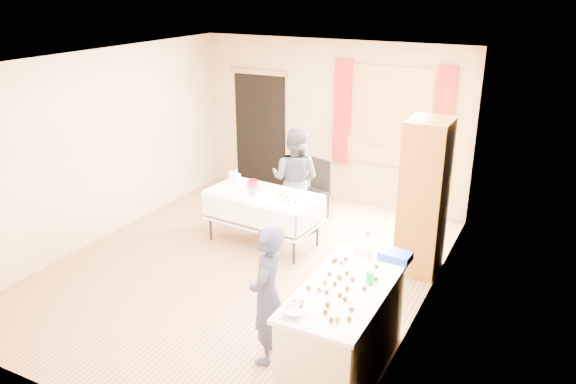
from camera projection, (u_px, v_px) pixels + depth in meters
The scene contains 29 objects.
floor at pixel (244, 268), 7.18m from camera, with size 4.50×5.50×0.02m, color #9E7047.
ceiling at pixel (238, 59), 6.25m from camera, with size 4.50×5.50×0.02m, color white.
wall_back at pixel (331, 122), 9.02m from camera, with size 4.50×0.02×2.60m, color tan.
wall_front at pixel (57, 270), 4.42m from camera, with size 4.50×0.02×2.60m, color tan.
wall_left at pixel (100, 147), 7.68m from camera, with size 0.02×5.50×2.60m, color tan.
wall_right at pixel (429, 202), 5.75m from camera, with size 0.02×5.50×2.60m, color tan.
window_frame at pixel (391, 117), 8.49m from camera, with size 1.32×0.06×1.52m, color olive.
window_pane at pixel (391, 117), 8.47m from camera, with size 1.20×0.02×1.40m, color white.
curtain_left at pixel (342, 112), 8.78m from camera, with size 0.28×0.06×1.65m, color maroon.
curtain_right at pixel (442, 123), 8.11m from camera, with size 0.28×0.06×1.65m, color maroon.
doorway at pixel (260, 132), 9.65m from camera, with size 0.95×0.04×2.00m, color black.
door_lintel at pixel (258, 72), 9.27m from camera, with size 1.05×0.06×0.08m, color olive.
cabinet at pixel (424, 198), 6.79m from camera, with size 0.50×0.60×1.94m, color brown.
counter at pixel (344, 331), 5.10m from camera, with size 0.73×1.54×0.91m.
party_table at pixel (263, 213), 7.68m from camera, with size 1.58×0.91×0.75m.
chair at pixel (314, 201), 8.58m from camera, with size 0.46×0.46×0.92m.
girl at pixel (267, 295), 5.22m from camera, with size 0.43×0.56×1.38m, color #232646.
woman at pixel (295, 179), 8.06m from camera, with size 0.77×0.62×1.51m, color black.
soda_can at pixel (370, 278), 4.96m from camera, with size 0.07×0.07×0.12m, color #089C18.
mixing_bowl at pixel (293, 311), 4.53m from camera, with size 0.24×0.24×0.05m, color white.
foam_block at pixel (363, 252), 5.48m from camera, with size 0.15×0.10×0.08m, color white.
blue_basket at pixel (395, 256), 5.40m from camera, with size 0.30×0.20×0.08m, color #183CB8.
pitcher at pixel (233, 181), 7.70m from camera, with size 0.11×0.11×0.22m, color silver.
cup_red at pixel (253, 185), 7.68m from camera, with size 0.20×0.20×0.13m, color red.
cup_rainbow at pixel (253, 192), 7.46m from camera, with size 0.15×0.15×0.11m, color red.
small_bowl at pixel (283, 193), 7.49m from camera, with size 0.18×0.18×0.05m, color white.
pastry_tray at pixel (291, 201), 7.25m from camera, with size 0.28×0.20×0.02m, color white.
bottle at pixel (237, 176), 7.94m from camera, with size 0.08×0.09×0.18m, color white.
cake_balls at pixel (336, 288), 4.88m from camera, with size 0.54×1.06×0.04m.
Camera 1 is at (3.41, -5.42, 3.43)m, focal length 35.00 mm.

